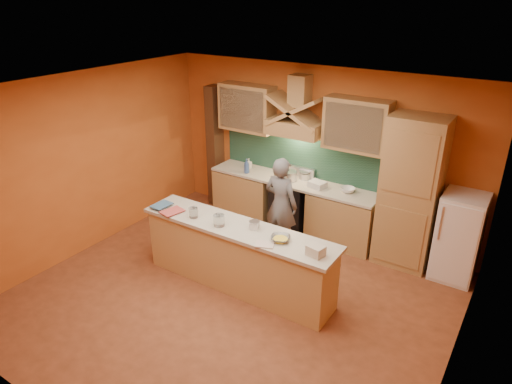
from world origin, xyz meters
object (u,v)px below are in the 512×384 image
Objects in this scene: stove at (292,205)px; person at (281,205)px; mixing_bowl at (280,239)px; kitchen_scale at (254,226)px; fridge at (459,237)px.

stove is 0.78m from person.
person reaches higher than mixing_bowl.
mixing_bowl is (0.45, -0.08, -0.02)m from kitchen_scale.
kitchen_scale is 0.46m from mixing_bowl.
kitchen_scale is at bearing -141.10° from fridge.
mixing_bowl is at bearing 121.67° from person.
stove is 0.69× the size of fridge.
person reaches higher than kitchen_scale.
person is 6.28× the size of mixing_bowl.
stove is at bearing 114.68° from mixing_bowl.
person is 1.43m from mixing_bowl.
stove is 3.63× the size of mixing_bowl.
fridge is 5.25× the size of mixing_bowl.
kitchen_scale is at bearing 104.36° from person.
person is at bearing -164.78° from fridge.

